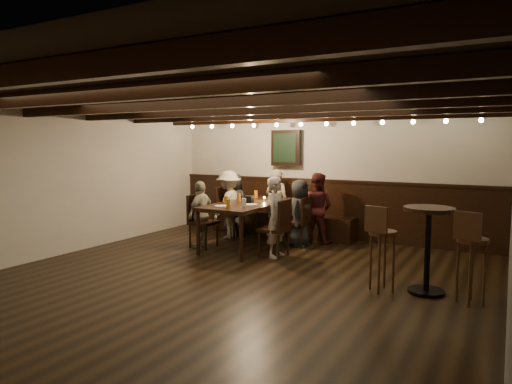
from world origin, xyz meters
The scene contains 27 objects.
room centered at (-0.29, 2.21, 1.07)m, with size 7.00×7.00×7.00m.
dining_table centered at (-0.83, 2.00, 0.73)m, with size 0.96×2.13×0.80m.
chair_left_near centered at (-1.55, 2.45, 0.30)m, with size 0.45×0.45×0.99m.
chair_left_far centered at (-1.55, 1.55, 0.29)m, with size 0.43×0.43×0.93m.
chair_right_near centered at (-0.11, 2.45, 0.27)m, with size 0.41×0.41×0.89m.
chair_right_far centered at (-0.11, 1.55, 0.29)m, with size 0.43×0.43×0.94m.
person_bench_left centered at (-1.73, 2.90, 0.62)m, with size 0.60×0.39×1.24m, color #242527.
person_bench_centre centered at (-0.83, 3.05, 0.67)m, with size 0.49×0.32×1.34m, color gray.
person_bench_right centered at (0.07, 2.90, 0.65)m, with size 0.63×0.49×1.30m, color #4E1A1C.
person_left_near centered at (-1.58, 2.45, 0.66)m, with size 0.85×0.49×1.32m, color #B3AD97.
person_left_far centered at (-1.58, 1.55, 0.59)m, with size 0.69×0.29×1.18m, color #9F997F.
person_right_near centered at (-0.08, 2.45, 0.60)m, with size 0.59×0.38×1.20m, color black.
person_right_far centered at (-0.08, 1.55, 0.65)m, with size 0.47×0.31×1.30m, color #B5A399.
pint_a centered at (-1.11, 2.70, 0.87)m, with size 0.07×0.07×0.14m, color #BF7219.
pint_b centered at (-0.58, 2.65, 0.87)m, with size 0.07×0.07×0.14m, color #BF7219.
pint_c centered at (-1.13, 2.10, 0.87)m, with size 0.07×0.07×0.14m, color #BF7219.
pint_d centered at (-0.53, 2.20, 0.87)m, with size 0.07×0.07×0.14m, color silver.
pint_e centered at (-1.05, 1.55, 0.87)m, with size 0.07×0.07×0.14m, color #BF7219.
pint_f centered at (-0.63, 1.45, 0.87)m, with size 0.07×0.07×0.14m, color silver.
pint_g centered at (-0.78, 1.20, 0.87)m, with size 0.07×0.07×0.14m, color #BF7219.
plate_near centered at (-0.98, 1.30, 0.80)m, with size 0.24×0.24×0.01m, color white.
plate_far centered at (-0.65, 1.70, 0.80)m, with size 0.24×0.24×0.01m, color white.
condiment_caddy centered at (-0.83, 1.95, 0.86)m, with size 0.15×0.10×0.12m, color black.
candle centered at (-0.71, 2.30, 0.82)m, with size 0.05×0.05×0.05m, color beige.
high_top_table centered at (2.35, 0.84, 0.70)m, with size 0.60×0.60×1.07m.
bar_stool_left centered at (1.85, 0.64, 0.40)m, with size 0.37×0.38×1.08m.
bar_stool_right centered at (2.85, 0.69, 0.40)m, with size 0.37×0.38×1.08m.
Camera 1 is at (3.20, -4.95, 1.83)m, focal length 32.00 mm.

